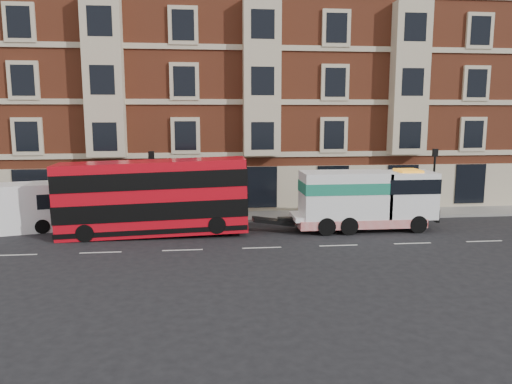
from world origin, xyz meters
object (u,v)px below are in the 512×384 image
Objects in this scene: box_van at (10,209)px; pedestrian at (25,209)px; double_decker_bus at (153,196)px; tow_truck at (364,199)px.

box_van is 1.49m from pedestrian.
box_van is (-8.25, 1.75, -0.86)m from double_decker_bus.
double_decker_bus is 12.06m from tow_truck.
box_van is at bearing -92.76° from pedestrian.
tow_truck is 1.46× the size of box_van.
double_decker_bus is 8.48m from box_van.
tow_truck is 20.22m from pedestrian.
pedestrian is (-19.95, 3.17, -0.75)m from tow_truck.
tow_truck is 20.39m from box_van.
box_van is at bearing 175.07° from tow_truck.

